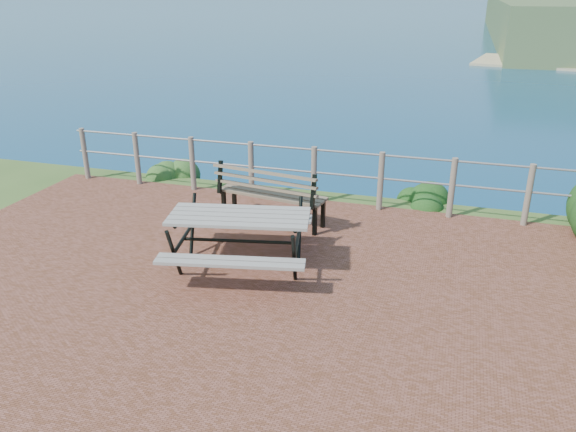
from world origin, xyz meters
name	(u,v)px	position (x,y,z in m)	size (l,w,h in m)	color
ground	(245,296)	(0.00, 0.00, 0.00)	(10.00, 7.00, 0.12)	brown
safety_railing	(314,172)	(0.00, 3.35, 0.57)	(9.40, 0.10, 1.00)	#6B5B4C
picnic_table	(240,236)	(-0.31, 0.66, 0.49)	(1.93, 1.55, 0.77)	gray
park_bench	(272,185)	(-0.40, 2.29, 0.65)	(1.79, 0.70, 0.98)	brown
shrub_lip_west	(175,176)	(-3.06, 4.04, 0.00)	(0.79, 0.79, 0.54)	#24541F
shrub_lip_east	(423,202)	(1.84, 3.96, 0.00)	(0.78, 0.78, 0.52)	#113A12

